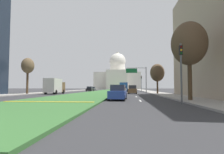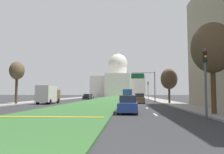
# 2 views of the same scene
# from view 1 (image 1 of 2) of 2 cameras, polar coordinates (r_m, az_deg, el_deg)

# --- Properties ---
(ground_plane) EXTENTS (292.34, 292.34, 0.00)m
(ground_plane) POSITION_cam_1_polar(r_m,az_deg,el_deg) (70.30, -0.94, -4.36)
(ground_plane) COLOR #333335
(grass_median) EXTENTS (8.91, 119.59, 0.14)m
(grass_median) POSITION_cam_1_polar(r_m,az_deg,el_deg) (63.69, -1.52, -4.42)
(grass_median) COLOR #386B33
(grass_median) RESTS_ON ground_plane
(median_curb_nose) EXTENTS (8.02, 0.50, 0.04)m
(median_curb_nose) POSITION_cam_1_polar(r_m,az_deg,el_deg) (17.00, -19.13, -7.29)
(median_curb_nose) COLOR gold
(median_curb_nose) RESTS_ON grass_median
(lane_dashes_right) EXTENTS (0.16, 41.44, 0.01)m
(lane_dashes_right) POSITION_cam_1_polar(r_m,az_deg,el_deg) (39.22, 6.69, -5.26)
(lane_dashes_right) COLOR silver
(lane_dashes_right) RESTS_ON ground_plane
(sidewalk_left) EXTENTS (4.00, 119.59, 0.15)m
(sidewalk_left) POSITION_cam_1_polar(r_m,az_deg,el_deg) (60.36, -15.54, -4.37)
(sidewalk_left) COLOR #9E9991
(sidewalk_left) RESTS_ON ground_plane
(sidewalk_right) EXTENTS (4.00, 119.59, 0.15)m
(sidewalk_right) POSITION_cam_1_polar(r_m,az_deg,el_deg) (57.13, 11.84, -4.49)
(sidewalk_right) COLOR #9E9991
(sidewalk_right) RESTS_ON ground_plane
(capitol_building) EXTENTS (33.00, 23.37, 27.81)m
(capitol_building) POSITION_cam_1_polar(r_m,az_deg,el_deg) (135.97, 1.74, 0.07)
(capitol_building) COLOR silver
(capitol_building) RESTS_ON ground_plane
(traffic_light_near_right) EXTENTS (0.28, 0.35, 5.20)m
(traffic_light_near_right) POSITION_cam_1_polar(r_m,az_deg,el_deg) (16.80, 20.71, 3.47)
(traffic_light_near_right) COLOR #515456
(traffic_light_near_right) RESTS_ON ground_plane
(traffic_light_far_right) EXTENTS (0.28, 0.35, 5.20)m
(traffic_light_far_right) POSITION_cam_1_polar(r_m,az_deg,el_deg) (59.34, 9.11, -1.34)
(traffic_light_far_right) COLOR #515456
(traffic_light_far_right) RESTS_ON ground_plane
(overhead_guide_sign) EXTENTS (5.14, 0.20, 6.50)m
(overhead_guide_sign) POSITION_cam_1_polar(r_m,az_deg,el_deg) (46.55, 8.30, 0.77)
(overhead_guide_sign) COLOR #515456
(overhead_guide_sign) RESTS_ON ground_plane
(street_tree_right_near) EXTENTS (3.56, 3.56, 8.10)m
(street_tree_right_near) POSITION_cam_1_polar(r_m,az_deg,el_deg) (20.49, 22.83, 9.48)
(street_tree_right_near) COLOR #4C3823
(street_tree_right_near) RESTS_ON ground_plane
(street_tree_left_mid) EXTENTS (2.47, 2.47, 7.30)m
(street_tree_left_mid) POSITION_cam_1_polar(r_m,az_deg,el_deg) (40.42, -24.74, 3.04)
(street_tree_left_mid) COLOR #4C3823
(street_tree_left_mid) RESTS_ON ground_plane
(street_tree_right_mid) EXTENTS (2.87, 2.87, 6.17)m
(street_tree_right_mid) POSITION_cam_1_polar(r_m,az_deg,el_deg) (38.34, 13.90, 1.26)
(street_tree_right_mid) COLOR #4C3823
(street_tree_right_mid) RESTS_ON ground_plane
(sedan_lead_stopped) EXTENTS (2.00, 4.40, 1.70)m
(sedan_lead_stopped) POSITION_cam_1_polar(r_m,az_deg,el_deg) (20.57, 1.86, -4.95)
(sedan_lead_stopped) COLOR navy
(sedan_lead_stopped) RESTS_ON ground_plane
(sedan_midblock) EXTENTS (2.17, 4.43, 1.87)m
(sedan_midblock) POSITION_cam_1_polar(r_m,az_deg,el_deg) (40.57, 6.43, -3.97)
(sedan_midblock) COLOR brown
(sedan_midblock) RESTS_ON ground_plane
(sedan_distant) EXTENTS (2.01, 4.28, 1.66)m
(sedan_distant) POSITION_cam_1_polar(r_m,az_deg,el_deg) (54.61, 3.59, -3.87)
(sedan_distant) COLOR silver
(sedan_distant) RESTS_ON ground_plane
(sedan_far_horizon) EXTENTS (2.11, 4.56, 1.68)m
(sedan_far_horizon) POSITION_cam_1_polar(r_m,az_deg,el_deg) (65.16, -6.90, -3.73)
(sedan_far_horizon) COLOR black
(sedan_far_horizon) RESTS_ON ground_plane
(sedan_very_far) EXTENTS (2.02, 4.54, 1.63)m
(sedan_very_far) POSITION_cam_1_polar(r_m,az_deg,el_deg) (79.78, -5.96, -3.65)
(sedan_very_far) COLOR #4C5156
(sedan_very_far) RESTS_ON ground_plane
(box_truck_delivery) EXTENTS (2.40, 6.40, 3.20)m
(box_truck_delivery) POSITION_cam_1_polar(r_m,az_deg,el_deg) (40.44, -17.43, -2.70)
(box_truck_delivery) COLOR brown
(box_truck_delivery) RESTS_ON ground_plane
(city_bus) EXTENTS (2.62, 11.00, 2.95)m
(city_bus) POSITION_cam_1_polar(r_m,az_deg,el_deg) (62.99, 3.72, -2.88)
(city_bus) COLOR #1E4C8C
(city_bus) RESTS_ON ground_plane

